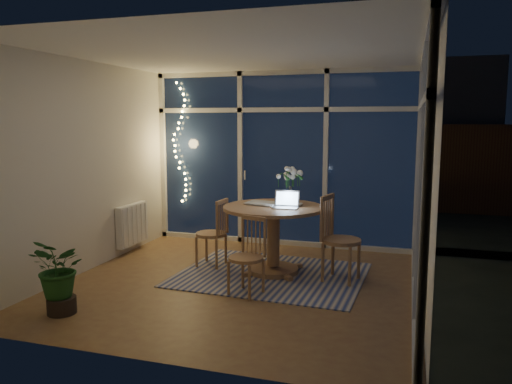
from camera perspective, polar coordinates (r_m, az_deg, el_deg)
floor at (r=5.87m, az=-1.83°, el=-10.40°), size 4.00×4.00×0.00m
ceiling at (r=5.62m, az=-1.95°, el=15.64°), size 4.00×4.00×0.00m
wall_back at (r=7.51m, az=3.10°, el=3.79°), size 4.00×0.04×2.60m
wall_front at (r=3.78m, az=-11.83°, el=-0.63°), size 4.00×0.04×2.60m
wall_left at (r=6.53m, az=-18.75°, el=2.73°), size 0.04×4.00×2.60m
wall_right at (r=5.30m, az=19.04°, el=1.56°), size 0.04×4.00×2.60m
window_wall_back at (r=7.47m, az=3.03°, el=3.77°), size 4.00×0.10×2.60m
window_wall_right at (r=5.29m, az=18.60°, el=1.58°), size 0.10×4.00×2.60m
radiator at (r=7.36m, az=-13.95°, el=-3.59°), size 0.10×0.70×0.58m
fairy_lights at (r=7.95m, az=-8.77°, el=5.57°), size 0.24×0.10×1.85m
garden_patio at (r=10.52m, az=9.68°, el=-2.54°), size 12.00×6.00×0.10m
garden_fence at (r=10.96m, az=7.55°, el=2.99°), size 11.00×0.08×1.80m
neighbour_roof at (r=13.85m, az=11.01°, el=9.35°), size 7.00×3.00×2.20m
garden_shrubs at (r=9.16m, az=0.34°, el=-0.77°), size 0.90×0.90×0.90m
rug at (r=6.16m, az=1.72°, el=-9.42°), size 2.28×1.86×0.01m
dining_table at (r=6.15m, az=1.99°, el=-5.49°), size 1.28×1.28×0.84m
chair_left at (r=6.45m, az=-5.16°, el=-4.61°), size 0.44×0.44×0.89m
chair_right at (r=5.89m, az=9.75°, el=-5.25°), size 0.57×0.57×1.03m
chair_front at (r=5.39m, az=-1.16°, el=-7.36°), size 0.49×0.49×0.85m
laptop at (r=5.92m, az=3.39°, el=-0.81°), size 0.31×0.27×0.22m
flower_vase at (r=6.27m, az=3.97°, el=-0.36°), size 0.21×0.21×0.21m
bowl at (r=6.09m, az=4.74°, el=-1.43°), size 0.16×0.16×0.04m
newspapers at (r=6.20m, az=0.96°, el=-1.30°), size 0.46×0.40×0.02m
phone at (r=5.98m, az=3.17°, el=-1.73°), size 0.11×0.07×0.01m
potted_plant at (r=5.25m, az=-21.48°, el=-8.88°), size 0.68×0.65×0.76m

